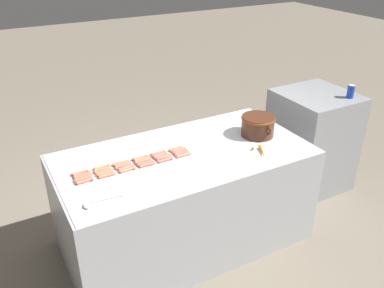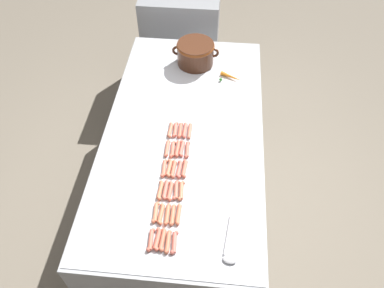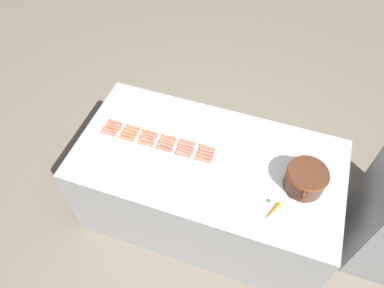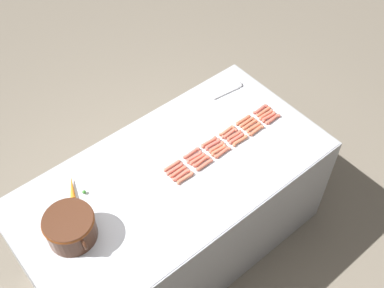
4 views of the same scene
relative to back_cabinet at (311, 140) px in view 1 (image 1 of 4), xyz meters
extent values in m
plane|color=#756B5B|center=(0.19, -1.57, -0.50)|extent=(20.00, 20.00, 0.00)
cube|color=#9EA0A5|center=(0.19, -1.57, -0.08)|extent=(1.02, 1.99, 0.86)
cube|color=silver|center=(0.19, -1.57, 0.35)|extent=(1.00, 1.95, 0.00)
cube|color=gray|center=(0.00, 0.00, 0.00)|extent=(0.70, 0.68, 1.01)
cylinder|color=#D66450|center=(0.11, -2.36, 0.37)|extent=(0.03, 0.11, 0.02)
sphere|color=#D66450|center=(0.11, -2.42, 0.37)|extent=(0.02, 0.02, 0.02)
sphere|color=#D66450|center=(0.11, -2.31, 0.37)|extent=(0.02, 0.02, 0.02)
cylinder|color=#D87251|center=(0.11, -2.20, 0.37)|extent=(0.03, 0.11, 0.02)
sphere|color=#D87251|center=(0.10, -2.26, 0.37)|extent=(0.02, 0.02, 0.02)
sphere|color=#D87251|center=(0.11, -2.15, 0.37)|extent=(0.02, 0.02, 0.02)
cylinder|color=#D0704E|center=(0.11, -2.06, 0.37)|extent=(0.03, 0.11, 0.02)
sphere|color=#D0704E|center=(0.11, -2.11, 0.37)|extent=(0.02, 0.02, 0.02)
sphere|color=#D0704E|center=(0.11, -2.01, 0.37)|extent=(0.02, 0.02, 0.02)
cylinder|color=#D76850|center=(0.11, -1.90, 0.37)|extent=(0.03, 0.11, 0.02)
sphere|color=#D76850|center=(0.11, -1.96, 0.37)|extent=(0.02, 0.02, 0.02)
sphere|color=#D76850|center=(0.11, -1.85, 0.37)|extent=(0.02, 0.02, 0.02)
cylinder|color=#CB6851|center=(0.11, -1.75, 0.37)|extent=(0.03, 0.11, 0.02)
sphere|color=#CB6851|center=(0.11, -1.81, 0.37)|extent=(0.02, 0.02, 0.02)
sphere|color=#CB6851|center=(0.11, -1.70, 0.37)|extent=(0.02, 0.02, 0.02)
cylinder|color=#CA6F53|center=(0.11, -1.60, 0.37)|extent=(0.03, 0.11, 0.02)
sphere|color=#CA6F53|center=(0.11, -1.65, 0.37)|extent=(0.02, 0.02, 0.02)
sphere|color=#CA6F53|center=(0.10, -1.54, 0.37)|extent=(0.02, 0.02, 0.02)
cylinder|color=#D86450|center=(0.14, -2.36, 0.37)|extent=(0.03, 0.11, 0.02)
sphere|color=#D86450|center=(0.15, -2.41, 0.37)|extent=(0.02, 0.02, 0.02)
sphere|color=#D86450|center=(0.14, -2.30, 0.37)|extent=(0.02, 0.02, 0.02)
cylinder|color=#D26F4D|center=(0.14, -2.21, 0.37)|extent=(0.03, 0.11, 0.02)
sphere|color=#D26F4D|center=(0.14, -2.26, 0.37)|extent=(0.02, 0.02, 0.02)
sphere|color=#D26F4D|center=(0.14, -2.15, 0.37)|extent=(0.02, 0.02, 0.02)
cylinder|color=#C96656|center=(0.14, -2.05, 0.37)|extent=(0.03, 0.11, 0.02)
sphere|color=#C96656|center=(0.14, -2.11, 0.37)|extent=(0.02, 0.02, 0.02)
sphere|color=#C96656|center=(0.14, -2.00, 0.37)|extent=(0.02, 0.02, 0.02)
cylinder|color=#CD7153|center=(0.14, -1.90, 0.37)|extent=(0.03, 0.11, 0.02)
sphere|color=#CD7153|center=(0.14, -1.95, 0.37)|extent=(0.02, 0.02, 0.02)
sphere|color=#CD7153|center=(0.14, -1.85, 0.37)|extent=(0.02, 0.02, 0.02)
cylinder|color=#CE6650|center=(0.14, -1.76, 0.37)|extent=(0.03, 0.11, 0.02)
sphere|color=#CE6650|center=(0.14, -1.81, 0.37)|extent=(0.02, 0.02, 0.02)
sphere|color=#CE6650|center=(0.15, -1.70, 0.37)|extent=(0.02, 0.02, 0.02)
cylinder|color=#D66855|center=(0.14, -1.59, 0.37)|extent=(0.03, 0.11, 0.02)
sphere|color=#D66855|center=(0.14, -1.65, 0.37)|extent=(0.02, 0.02, 0.02)
sphere|color=#D66855|center=(0.14, -1.54, 0.37)|extent=(0.02, 0.02, 0.02)
cylinder|color=#CB674C|center=(0.17, -2.36, 0.37)|extent=(0.03, 0.11, 0.02)
sphere|color=#CB674C|center=(0.17, -2.41, 0.37)|extent=(0.02, 0.02, 0.02)
sphere|color=#CB674C|center=(0.17, -2.30, 0.37)|extent=(0.02, 0.02, 0.02)
cylinder|color=#D26E4D|center=(0.17, -2.21, 0.37)|extent=(0.03, 0.11, 0.02)
sphere|color=#D26E4D|center=(0.17, -2.26, 0.37)|extent=(0.02, 0.02, 0.02)
sphere|color=#D26E4D|center=(0.17, -2.15, 0.37)|extent=(0.02, 0.02, 0.02)
cylinder|color=#D0644D|center=(0.17, -2.06, 0.37)|extent=(0.03, 0.11, 0.02)
sphere|color=#D0644D|center=(0.17, -2.11, 0.37)|extent=(0.02, 0.02, 0.02)
sphere|color=#D0644D|center=(0.16, -2.01, 0.37)|extent=(0.02, 0.02, 0.02)
cylinder|color=#D2674E|center=(0.17, -1.90, 0.37)|extent=(0.03, 0.11, 0.02)
sphere|color=#D2674E|center=(0.17, -1.96, 0.37)|extent=(0.02, 0.02, 0.02)
sphere|color=#D2674E|center=(0.16, -1.85, 0.37)|extent=(0.02, 0.02, 0.02)
cylinder|color=#CC644E|center=(0.17, -1.75, 0.37)|extent=(0.03, 0.11, 0.02)
sphere|color=#CC644E|center=(0.17, -1.80, 0.37)|extent=(0.02, 0.02, 0.02)
sphere|color=#CC644E|center=(0.17, -1.70, 0.37)|extent=(0.02, 0.02, 0.02)
cylinder|color=#D4634C|center=(0.17, -1.59, 0.37)|extent=(0.03, 0.11, 0.02)
sphere|color=#D4634C|center=(0.17, -1.65, 0.37)|extent=(0.02, 0.02, 0.02)
sphere|color=#D4634C|center=(0.17, -1.54, 0.37)|extent=(0.02, 0.02, 0.02)
cylinder|color=#CB6B4D|center=(0.20, -2.36, 0.37)|extent=(0.03, 0.11, 0.02)
sphere|color=#CB6B4D|center=(0.20, -2.42, 0.37)|extent=(0.02, 0.02, 0.02)
sphere|color=#CB6B4D|center=(0.20, -2.31, 0.37)|extent=(0.02, 0.02, 0.02)
cylinder|color=#CC6E4D|center=(0.20, -2.21, 0.37)|extent=(0.03, 0.11, 0.02)
sphere|color=#CC6E4D|center=(0.20, -2.26, 0.37)|extent=(0.02, 0.02, 0.02)
sphere|color=#CC6E4D|center=(0.20, -2.15, 0.37)|extent=(0.02, 0.02, 0.02)
cylinder|color=#CD6956|center=(0.20, -2.05, 0.37)|extent=(0.03, 0.11, 0.02)
sphere|color=#CD6956|center=(0.20, -2.10, 0.37)|extent=(0.02, 0.02, 0.02)
sphere|color=#CD6956|center=(0.21, -2.00, 0.37)|extent=(0.02, 0.02, 0.02)
cylinder|color=#D26456|center=(0.20, -1.90, 0.37)|extent=(0.03, 0.11, 0.02)
sphere|color=#D26456|center=(0.21, -1.96, 0.37)|extent=(0.02, 0.02, 0.02)
sphere|color=#D26456|center=(0.20, -1.85, 0.37)|extent=(0.02, 0.02, 0.02)
cylinder|color=#D16555|center=(0.20, -1.74, 0.37)|extent=(0.03, 0.11, 0.02)
sphere|color=#D16555|center=(0.20, -1.80, 0.37)|extent=(0.02, 0.02, 0.02)
sphere|color=#D16555|center=(0.19, -1.69, 0.37)|extent=(0.02, 0.02, 0.02)
cylinder|color=#D16554|center=(0.20, -1.59, 0.37)|extent=(0.03, 0.11, 0.02)
sphere|color=#D16554|center=(0.20, -1.64, 0.37)|extent=(0.02, 0.02, 0.02)
sphere|color=#D16554|center=(0.20, -1.54, 0.37)|extent=(0.02, 0.02, 0.02)
cylinder|color=#D66556|center=(0.23, -2.36, 0.37)|extent=(0.03, 0.11, 0.02)
sphere|color=#D66556|center=(0.23, -2.42, 0.37)|extent=(0.02, 0.02, 0.02)
sphere|color=#D66556|center=(0.23, -2.31, 0.37)|extent=(0.02, 0.02, 0.02)
cylinder|color=#D36C4D|center=(0.23, -2.20, 0.37)|extent=(0.03, 0.11, 0.02)
sphere|color=#D36C4D|center=(0.23, -2.26, 0.37)|extent=(0.02, 0.02, 0.02)
sphere|color=#D36C4D|center=(0.23, -2.15, 0.37)|extent=(0.02, 0.02, 0.02)
cylinder|color=#CD7152|center=(0.23, -2.05, 0.37)|extent=(0.03, 0.11, 0.02)
sphere|color=#CD7152|center=(0.23, -2.11, 0.37)|extent=(0.02, 0.02, 0.02)
sphere|color=#CD7152|center=(0.23, -2.00, 0.37)|extent=(0.02, 0.02, 0.02)
cylinder|color=#D2664F|center=(0.23, -1.90, 0.37)|extent=(0.03, 0.11, 0.02)
sphere|color=#D2664F|center=(0.23, -1.95, 0.37)|extent=(0.02, 0.02, 0.02)
sphere|color=#D2664F|center=(0.23, -1.84, 0.37)|extent=(0.02, 0.02, 0.02)
cylinder|color=#CA6453|center=(0.23, -1.75, 0.37)|extent=(0.03, 0.11, 0.02)
sphere|color=#CA6453|center=(0.23, -1.80, 0.37)|extent=(0.02, 0.02, 0.02)
sphere|color=#CA6453|center=(0.24, -1.70, 0.37)|extent=(0.02, 0.02, 0.02)
cylinder|color=#D06C56|center=(0.23, -1.59, 0.37)|extent=(0.02, 0.11, 0.02)
sphere|color=#D06C56|center=(0.23, -1.65, 0.37)|extent=(0.02, 0.02, 0.02)
sphere|color=#D06C56|center=(0.23, -1.54, 0.37)|extent=(0.02, 0.02, 0.02)
cylinder|color=#472616|center=(0.20, -0.87, 0.44)|extent=(0.27, 0.27, 0.17)
torus|color=brown|center=(0.20, -0.87, 0.51)|extent=(0.29, 0.29, 0.03)
torus|color=#472616|center=(0.07, -0.87, 0.46)|extent=(0.08, 0.02, 0.08)
torus|color=#472616|center=(0.34, -0.87, 0.46)|extent=(0.08, 0.02, 0.08)
cylinder|color=#B7B7BC|center=(0.50, -2.30, 0.36)|extent=(0.04, 0.22, 0.01)
ellipsoid|color=#B7B7BC|center=(0.51, -2.43, 0.37)|extent=(0.08, 0.06, 0.02)
cone|color=orange|center=(0.48, -1.03, 0.37)|extent=(0.17, 0.10, 0.03)
sphere|color=#387F2D|center=(0.41, -1.07, 0.37)|extent=(0.02, 0.02, 0.02)
cylinder|color=#1938B2|center=(0.22, 0.18, 0.56)|extent=(0.07, 0.07, 0.12)
cylinder|color=silver|center=(0.22, 0.18, 0.63)|extent=(0.06, 0.06, 0.00)
camera|label=1|loc=(2.66, -2.85, 1.90)|focal=38.14mm
camera|label=2|loc=(0.40, -3.19, 2.13)|focal=34.77mm
camera|label=3|loc=(1.69, -1.18, 2.53)|focal=33.82mm
camera|label=4|loc=(-1.23, -0.54, 2.70)|focal=44.48mm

